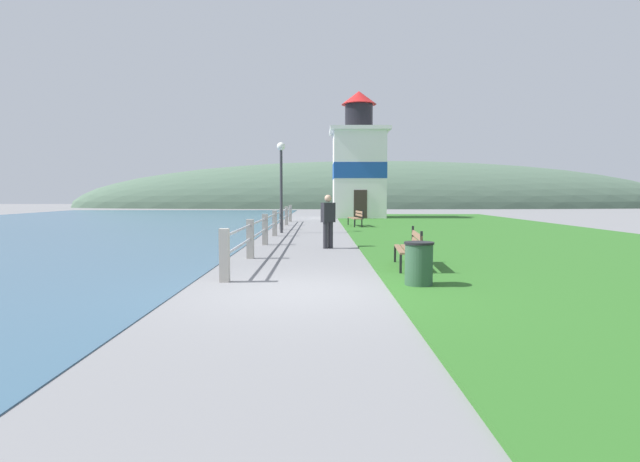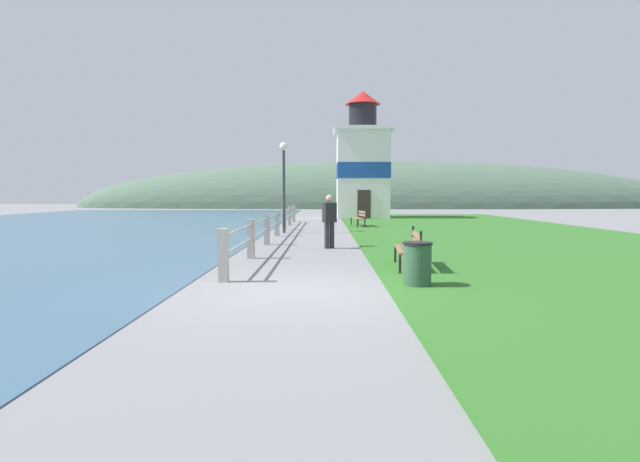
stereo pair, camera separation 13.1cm
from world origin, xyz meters
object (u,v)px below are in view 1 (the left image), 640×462
object	(u,v)px
trash_bin	(421,265)
lamp_post	(283,170)
person_strolling	(330,219)
lighthouse	(361,166)
park_bench_near	(412,246)
park_bench_midway	(359,217)

from	to	relation	value
trash_bin	lamp_post	xyz separation A→B (m)	(-3.48, 12.97, 2.31)
person_strolling	trash_bin	distance (m)	6.86
lighthouse	trash_bin	bearing A→B (deg)	-92.06
park_bench_near	lighthouse	size ratio (longest dim) A/B	0.20
person_strolling	trash_bin	bearing A→B (deg)	163.10
park_bench_near	park_bench_midway	world-z (taller)	same
park_bench_midway	lamp_post	world-z (taller)	lamp_post
trash_bin	lamp_post	size ratio (longest dim) A/B	0.21
lamp_post	person_strolling	bearing A→B (deg)	-72.79
park_bench_midway	lighthouse	size ratio (longest dim) A/B	0.22
lamp_post	park_bench_near	bearing A→B (deg)	-71.00
park_bench_near	trash_bin	bearing A→B (deg)	88.51
park_bench_near	person_strolling	xyz separation A→B (m)	(-1.77, 4.50, 0.37)
park_bench_near	park_bench_midway	bearing A→B (deg)	-84.78
lighthouse	person_strolling	world-z (taller)	lighthouse
trash_bin	park_bench_midway	bearing A→B (deg)	89.66
park_bench_near	trash_bin	size ratio (longest dim) A/B	2.14
lamp_post	trash_bin	bearing A→B (deg)	-74.97
trash_bin	person_strolling	bearing A→B (deg)	102.94
park_bench_midway	person_strolling	world-z (taller)	person_strolling
trash_bin	lamp_post	world-z (taller)	lamp_post
park_bench_near	person_strolling	distance (m)	4.85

